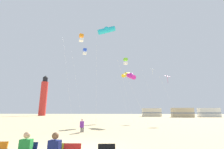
{
  "coord_description": "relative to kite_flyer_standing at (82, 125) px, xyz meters",
  "views": [
    {
      "loc": [
        2.45,
        -7.93,
        1.77
      ],
      "look_at": [
        1.07,
        8.62,
        5.68
      ],
      "focal_mm": 25.14,
      "sensor_mm": 36.0,
      "label": 1
    }
  ],
  "objects": [
    {
      "name": "rv_van_white",
      "position": [
        30.65,
        40.55,
        0.78
      ],
      "size": [
        6.48,
        2.46,
        2.8
      ],
      "rotation": [
        0.0,
        0.0,
        0.02
      ],
      "color": "white",
      "rests_on": "ground"
    },
    {
      "name": "kite_tube_magenta",
      "position": [
        4.77,
        10.52,
        6.62
      ],
      "size": [
        3.24,
        3.5,
        7.94
      ],
      "color": "silver",
      "rests_on": "ground"
    },
    {
      "name": "ground",
      "position": [
        1.33,
        -6.02,
        -0.61
      ],
      "size": [
        200.0,
        200.0,
        0.0
      ],
      "primitive_type": "plane",
      "color": "#CCB584"
    },
    {
      "name": "rv_van_cream",
      "position": [
        12.87,
        43.3,
        0.78
      ],
      "size": [
        6.59,
        2.8,
        2.8
      ],
      "rotation": [
        0.0,
        0.0,
        0.07
      ],
      "color": "beige",
      "rests_on": "ground"
    },
    {
      "name": "kite_box_orange",
      "position": [
        -2.83,
        7.86,
        12.2
      ],
      "size": [
        3.21,
        3.21,
        13.43
      ],
      "color": "silver",
      "rests_on": "ground"
    },
    {
      "name": "kite_diamond_white",
      "position": [
        9.5,
        18.4,
        9.37
      ],
      "size": [
        2.91,
        2.91,
        10.67
      ],
      "color": "silver",
      "rests_on": "ground"
    },
    {
      "name": "kite_tube_gold",
      "position": [
        4.02,
        16.94,
        8.36
      ],
      "size": [
        2.78,
        3.07,
        9.67
      ],
      "color": "silver",
      "rests_on": "ground"
    },
    {
      "name": "rv_van_tan",
      "position": [
        21.38,
        37.75,
        0.78
      ],
      "size": [
        6.5,
        2.5,
        2.8
      ],
      "rotation": [
        0.0,
        0.0,
        -0.02
      ],
      "color": "#C6B28C",
      "rests_on": "ground"
    },
    {
      "name": "kite_flyer_standing",
      "position": [
        0.0,
        0.0,
        0.0
      ],
      "size": [
        0.39,
        0.54,
        1.16
      ],
      "rotation": [
        0.0,
        0.0,
        3.3
      ],
      "color": "#722D99",
      "rests_on": "ground"
    },
    {
      "name": "lighthouse_distant",
      "position": [
        -30.28,
        49.37,
        7.22
      ],
      "size": [
        2.8,
        2.8,
        16.8
      ],
      "color": "red",
      "rests_on": "ground"
    },
    {
      "name": "kite_diamond_rainbow",
      "position": [
        10.91,
        12.38,
        6.64
      ],
      "size": [
        2.59,
        2.25,
        7.74
      ],
      "color": "silver",
      "rests_on": "ground"
    },
    {
      "name": "kite_tube_cyan",
      "position": [
        1.38,
        5.63,
        12.11
      ],
      "size": [
        2.86,
        2.47,
        13.43
      ],
      "color": "silver",
      "rests_on": "ground"
    },
    {
      "name": "kite_box_blue",
      "position": [
        -3.93,
        14.25,
        12.51
      ],
      "size": [
        3.14,
        2.8,
        13.73
      ],
      "color": "silver",
      "rests_on": "ground"
    },
    {
      "name": "kite_box_lime",
      "position": [
        3.98,
        13.2,
        9.96
      ],
      "size": [
        2.49,
        1.77,
        11.17
      ],
      "color": "silver",
      "rests_on": "ground"
    }
  ]
}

